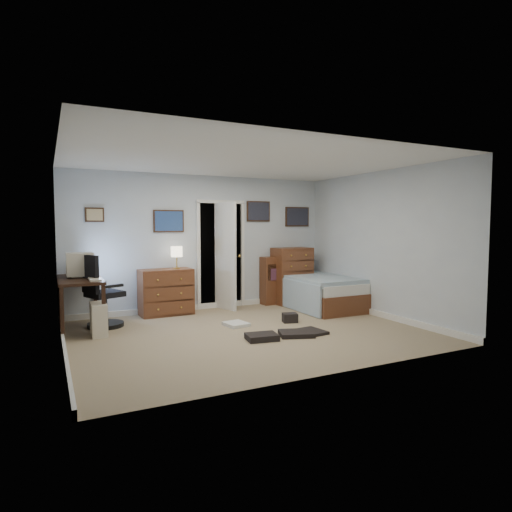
{
  "coord_description": "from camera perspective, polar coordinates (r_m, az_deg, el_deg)",
  "views": [
    {
      "loc": [
        -2.64,
        -5.62,
        1.57
      ],
      "look_at": [
        0.27,
        0.3,
        1.1
      ],
      "focal_mm": 30.0,
      "sensor_mm": 36.0,
      "label": 1
    }
  ],
  "objects": [
    {
      "name": "floor",
      "position": [
        6.4,
        -1.01,
        -10.21
      ],
      "size": [
        5.0,
        4.0,
        0.02
      ],
      "primitive_type": "cube",
      "color": "tan",
      "rests_on": "ground"
    },
    {
      "name": "computer_desk",
      "position": [
        7.02,
        -23.17,
        -4.21
      ],
      "size": [
        0.64,
        1.35,
        0.78
      ],
      "rotation": [
        0.0,
        0.0,
        -0.01
      ],
      "color": "black",
      "rests_on": "floor"
    },
    {
      "name": "crt_monitor",
      "position": [
        7.14,
        -22.39,
        -1.06
      ],
      "size": [
        0.41,
        0.38,
        0.37
      ],
      "rotation": [
        0.0,
        0.0,
        -0.01
      ],
      "color": "beige",
      "rests_on": "computer_desk"
    },
    {
      "name": "keyboard",
      "position": [
        6.67,
        -20.71,
        -2.9
      ],
      "size": [
        0.16,
        0.42,
        0.02
      ],
      "primitive_type": "cube",
      "rotation": [
        0.0,
        0.0,
        -0.01
      ],
      "color": "beige",
      "rests_on": "computer_desk"
    },
    {
      "name": "pc_tower",
      "position": [
        6.57,
        -20.22,
        -7.93
      ],
      "size": [
        0.22,
        0.44,
        0.47
      ],
      "rotation": [
        0.0,
        0.0,
        -0.01
      ],
      "color": "beige",
      "rests_on": "floor"
    },
    {
      "name": "office_chair",
      "position": [
        7.02,
        -19.94,
        -5.47
      ],
      "size": [
        0.71,
        0.71,
        1.13
      ],
      "rotation": [
        0.0,
        0.0,
        0.39
      ],
      "color": "black",
      "rests_on": "floor"
    },
    {
      "name": "media_stack",
      "position": [
        7.88,
        -23.65,
        -4.97
      ],
      "size": [
        0.15,
        0.15,
        0.75
      ],
      "primitive_type": "cube",
      "rotation": [
        0.0,
        0.0,
        0.01
      ],
      "color": "maroon",
      "rests_on": "floor"
    },
    {
      "name": "low_dresser",
      "position": [
        7.71,
        -11.91,
        -4.71
      ],
      "size": [
        0.92,
        0.49,
        0.81
      ],
      "primitive_type": "cube",
      "rotation": [
        0.0,
        0.0,
        0.04
      ],
      "color": "brown",
      "rests_on": "floor"
    },
    {
      "name": "table_lamp",
      "position": [
        7.69,
        -10.54,
        0.47
      ],
      "size": [
        0.21,
        0.21,
        0.39
      ],
      "rotation": [
        0.0,
        0.0,
        0.04
      ],
      "color": "gold",
      "rests_on": "low_dresser"
    },
    {
      "name": "doorway",
      "position": [
        8.45,
        -5.45,
        0.22
      ],
      "size": [
        0.96,
        1.12,
        2.05
      ],
      "color": "black",
      "rests_on": "floor"
    },
    {
      "name": "tall_dresser",
      "position": [
        8.66,
        4.82,
        -2.62
      ],
      "size": [
        0.79,
        0.49,
        1.12
      ],
      "primitive_type": "cube",
      "rotation": [
        0.0,
        0.0,
        0.05
      ],
      "color": "brown",
      "rests_on": "floor"
    },
    {
      "name": "headboard_bookcase",
      "position": [
        8.71,
        3.93,
        -2.97
      ],
      "size": [
        1.07,
        0.33,
        0.95
      ],
      "rotation": [
        0.0,
        0.0,
        0.06
      ],
      "color": "brown",
      "rests_on": "floor"
    },
    {
      "name": "bed",
      "position": [
        8.35,
        7.82,
        -4.6
      ],
      "size": [
        1.1,
        2.04,
        0.67
      ],
      "rotation": [
        0.0,
        0.0,
        -0.0
      ],
      "color": "brown",
      "rests_on": "floor"
    },
    {
      "name": "wall_posters",
      "position": [
        8.25,
        -3.31,
        5.31
      ],
      "size": [
        4.38,
        0.04,
        0.6
      ],
      "color": "#331E11",
      "rests_on": "floor"
    },
    {
      "name": "floor_clutter",
      "position": [
        6.39,
        3.04,
        -9.8
      ],
      "size": [
        1.27,
        1.39,
        0.15
      ],
      "rotation": [
        0.0,
        0.0,
        -0.42
      ],
      "color": "black",
      "rests_on": "floor"
    }
  ]
}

